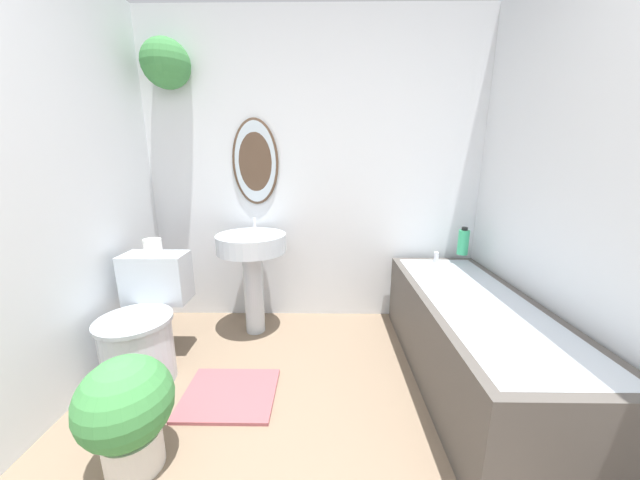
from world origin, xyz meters
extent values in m
cube|color=silver|center=(0.00, 2.39, 1.20)|extent=(2.74, 0.06, 2.40)
ellipsoid|color=#4C3828|center=(-0.46, 2.34, 1.30)|extent=(0.36, 0.02, 0.66)
ellipsoid|color=silver|center=(-0.46, 2.34, 1.30)|extent=(0.32, 0.01, 0.62)
cylinder|color=silver|center=(-1.05, 2.26, 2.06)|extent=(0.15, 0.15, 0.08)
sphere|color=#3D8442|center=(-1.05, 2.26, 1.98)|extent=(0.34, 0.34, 0.34)
cube|color=silver|center=(-1.34, 1.18, 1.20)|extent=(0.06, 2.48, 2.40)
cube|color=silver|center=(1.34, 1.18, 1.20)|extent=(0.06, 2.48, 2.40)
cylinder|color=silver|center=(-1.04, 1.46, 0.20)|extent=(0.39, 0.39, 0.39)
cylinder|color=#A0A9B1|center=(-1.04, 1.46, 0.41)|extent=(0.42, 0.42, 0.02)
cube|color=silver|center=(-1.04, 1.76, 0.56)|extent=(0.41, 0.21, 0.33)
cylinder|color=silver|center=(-0.46, 2.06, 0.33)|extent=(0.15, 0.15, 0.65)
cylinder|color=silver|center=(-0.46, 2.06, 0.72)|extent=(0.51, 0.51, 0.13)
cylinder|color=silver|center=(-0.46, 2.20, 0.84)|extent=(0.02, 0.02, 0.10)
cube|color=#4C4742|center=(0.97, 1.49, 0.27)|extent=(0.65, 1.63, 0.53)
cube|color=silver|center=(0.97, 1.49, 0.51)|extent=(0.55, 1.53, 0.04)
cylinder|color=silver|center=(0.97, 2.21, 0.57)|extent=(0.04, 0.04, 0.08)
cylinder|color=#38B275|center=(1.14, 2.15, 0.71)|extent=(0.08, 0.08, 0.19)
cylinder|color=black|center=(1.14, 2.15, 0.81)|extent=(0.04, 0.04, 0.02)
cylinder|color=silver|center=(-0.75, 0.89, 0.09)|extent=(0.24, 0.24, 0.17)
sphere|color=#3D8442|center=(-0.75, 0.89, 0.34)|extent=(0.38, 0.38, 0.38)
cube|color=#934C51|center=(-0.46, 1.33, 0.01)|extent=(0.52, 0.43, 0.02)
cylinder|color=white|center=(-1.04, 1.76, 0.77)|extent=(0.11, 0.11, 0.10)
camera|label=1|loc=(0.08, -0.24, 1.32)|focal=18.00mm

